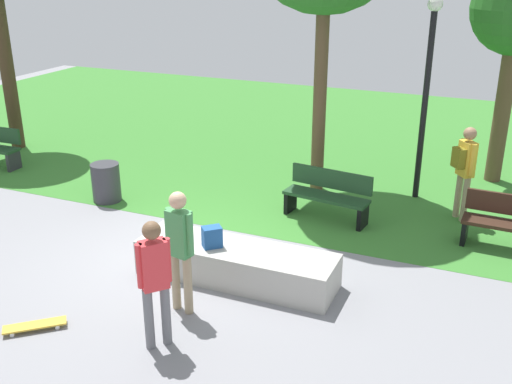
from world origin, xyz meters
name	(u,v)px	position (x,y,z in m)	size (l,w,h in m)	color
ground_plane	(180,255)	(0.00, 0.00, 0.00)	(28.00, 28.00, 0.00)	gray
grass_lawn	(319,136)	(0.00, 7.59, 0.00)	(26.60, 12.81, 0.01)	#387A2D
concrete_ledge	(236,264)	(1.19, -0.35, 0.27)	(3.05, 0.86, 0.54)	#A8A59E
backpack_on_ledge	(212,237)	(0.85, -0.45, 0.70)	(0.28, 0.20, 0.32)	#1E4C8C
skater_performing_trick	(180,243)	(0.87, -1.41, 1.04)	(0.42, 0.26, 1.76)	tan
skater_watching	(155,275)	(0.99, -2.23, 1.00)	(0.36, 0.37, 1.71)	slate
skateboard_by_ledge	(35,325)	(-0.69, -2.59, 0.06)	(0.74, 0.67, 0.08)	gold
park_bench_near_lamppost	(328,194)	(1.78, 2.41, 0.48)	(1.65, 0.68, 0.91)	#1E4223
lamp_post	(427,79)	(3.14, 4.15, 2.40)	(0.28, 0.28, 3.92)	black
trash_bin	(106,182)	(-2.52, 1.50, 0.39)	(0.56, 0.56, 0.78)	#333338
pedestrian_with_backpack	(465,165)	(4.05, 3.33, 1.07)	(0.45, 0.44, 1.77)	tan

